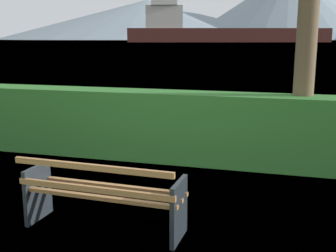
# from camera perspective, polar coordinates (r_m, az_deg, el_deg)

# --- Properties ---
(ground_plane) EXTENTS (1400.00, 1400.00, 0.00)m
(ground_plane) POSITION_cam_1_polar(r_m,az_deg,el_deg) (5.10, -8.41, -13.52)
(ground_plane) COLOR olive
(water_surface) EXTENTS (620.00, 620.00, 0.00)m
(water_surface) POSITION_cam_1_polar(r_m,az_deg,el_deg) (312.90, 15.62, 11.06)
(water_surface) COLOR #6B8EA3
(water_surface) RESTS_ON ground_plane
(park_bench) EXTENTS (1.88, 0.64, 0.87)m
(park_bench) POSITION_cam_1_polar(r_m,az_deg,el_deg) (4.88, -8.88, -9.23)
(park_bench) COLOR olive
(park_bench) RESTS_ON ground_plane
(hedge_row) EXTENTS (8.65, 0.70, 1.24)m
(hedge_row) POSITION_cam_1_polar(r_m,az_deg,el_deg) (7.53, 0.50, -0.03)
(hedge_row) COLOR #2D6B28
(hedge_row) RESTS_ON ground_plane
(cargo_ship_large) EXTENTS (100.17, 43.07, 21.07)m
(cargo_ship_large) POSITION_cam_1_polar(r_m,az_deg,el_deg) (217.31, 6.02, 12.80)
(cargo_ship_large) COLOR #471E19
(cargo_ship_large) RESTS_ON water_surface
(distant_hills) EXTENTS (779.68, 404.93, 87.29)m
(distant_hills) POSITION_cam_1_polar(r_m,az_deg,el_deg) (573.58, 19.25, 14.82)
(distant_hills) COLOR gray
(distant_hills) RESTS_ON ground_plane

